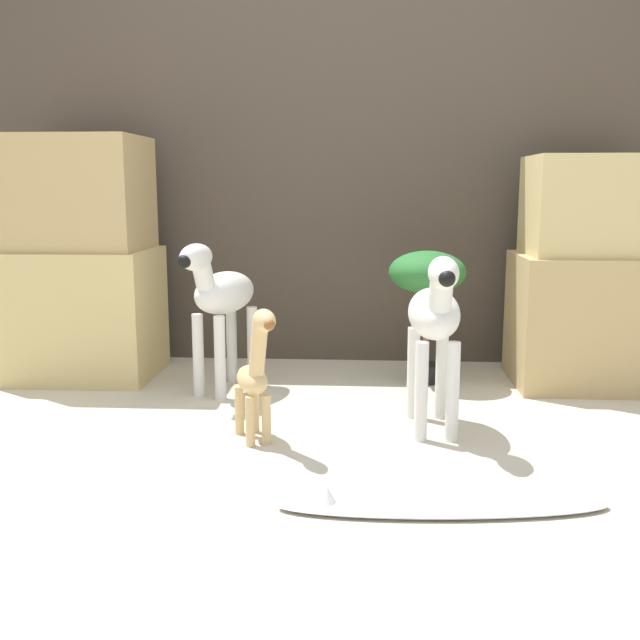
% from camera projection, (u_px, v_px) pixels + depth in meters
% --- Properties ---
extents(ground_plane, '(14.00, 14.00, 0.00)m').
position_uv_depth(ground_plane, '(312.00, 473.00, 2.48)').
color(ground_plane, beige).
extents(wall_back, '(6.40, 0.08, 2.20)m').
position_uv_depth(wall_back, '(336.00, 154.00, 3.93)').
color(wall_back, '#473D33').
rests_on(wall_back, ground_plane).
extents(rock_pillar_left, '(0.70, 0.56, 1.17)m').
position_uv_depth(rock_pillar_left, '(81.00, 264.00, 3.65)').
color(rock_pillar_left, '#D1B775').
rests_on(rock_pillar_left, ground_plane).
extents(rock_pillar_right, '(0.70, 0.56, 1.08)m').
position_uv_depth(rock_pillar_right, '(591.00, 279.00, 3.51)').
color(rock_pillar_right, tan).
rests_on(rock_pillar_right, ground_plane).
extents(zebra_right, '(0.21, 0.53, 0.70)m').
position_uv_depth(zebra_right, '(435.00, 320.00, 2.82)').
color(zebra_right, silver).
rests_on(zebra_right, ground_plane).
extents(zebra_left, '(0.33, 0.53, 0.70)m').
position_uv_depth(zebra_left, '(221.00, 298.00, 3.38)').
color(zebra_left, silver).
rests_on(zebra_left, ground_plane).
extents(giraffe_figurine, '(0.22, 0.34, 0.52)m').
position_uv_depth(giraffe_figurine, '(255.00, 372.00, 2.72)').
color(giraffe_figurine, tan).
rests_on(giraffe_figurine, ground_plane).
extents(potted_palm_front, '(0.37, 0.37, 0.64)m').
position_uv_depth(potted_palm_front, '(427.00, 280.00, 3.54)').
color(potted_palm_front, black).
rests_on(potted_palm_front, ground_plane).
extents(surfboard, '(0.99, 0.26, 0.07)m').
position_uv_depth(surfboard, '(440.00, 505.00, 2.19)').
color(surfboard, silver).
rests_on(surfboard, ground_plane).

